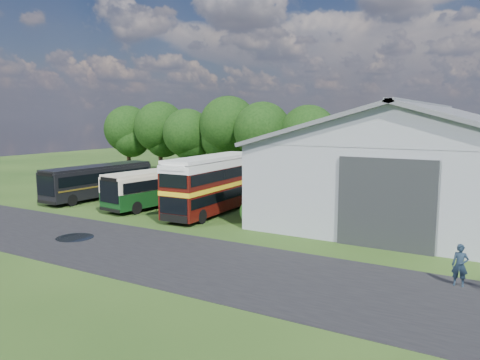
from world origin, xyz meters
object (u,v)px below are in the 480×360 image
Objects in this scene: storage_shed at (425,157)px; bus_maroon_double at (213,185)px; bus_green_single at (163,186)px; bus_dark_single at (99,181)px; visitor_a at (460,266)px.

storage_shed is 2.45× the size of bus_maroon_double.
bus_dark_single is (-7.01, -0.34, 0.00)m from bus_green_single.
bus_dark_single is at bearing 176.38° from bus_maroon_double.
bus_dark_single is (-25.80, -8.44, -2.60)m from storage_shed.
storage_shed is at bearing 20.37° from bus_dark_single.
bus_green_single reaches higher than visitor_a.
storage_shed is 2.31× the size of bus_dark_single.
bus_maroon_double is 0.94× the size of bus_dark_single.
storage_shed is 27.26m from bus_dark_single.
bus_dark_single is at bearing 164.99° from visitor_a.
storage_shed is at bearing 103.84° from visitor_a.
bus_green_single is at bearing -156.69° from storage_shed.
bus_green_single is at bearing 160.10° from visitor_a.
storage_shed is at bearing 30.70° from bus_maroon_double.
storage_shed is 16.13m from bus_maroon_double.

